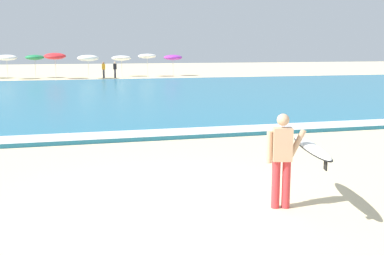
{
  "coord_description": "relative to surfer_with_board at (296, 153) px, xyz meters",
  "views": [
    {
      "loc": [
        -1.76,
        -8.16,
        2.86
      ],
      "look_at": [
        0.85,
        1.7,
        1.1
      ],
      "focal_mm": 43.24,
      "sensor_mm": 36.0,
      "label": 1
    }
  ],
  "objects": [
    {
      "name": "beach_umbrella_3",
      "position": [
        -5.07,
        38.28,
        1.1
      ],
      "size": [
        2.01,
        2.05,
        2.5
      ],
      "color": "beige",
      "rests_on": "ground"
    },
    {
      "name": "beach_umbrella_1",
      "position": [
        -9.4,
        38.97,
        0.97
      ],
      "size": [
        1.9,
        1.93,
        2.31
      ],
      "color": "beige",
      "rests_on": "ground"
    },
    {
      "name": "surf_foam",
      "position": [
        -2.09,
        7.32,
        -0.88
      ],
      "size": [
        120.0,
        1.28,
        0.01
      ],
      "primitive_type": "cube",
      "color": "white",
      "rests_on": "sea"
    },
    {
      "name": "beachgoer_near_row_mid",
      "position": [
        0.48,
        38.36,
        -0.19
      ],
      "size": [
        0.32,
        0.2,
        1.58
      ],
      "color": "#383842",
      "rests_on": "ground"
    },
    {
      "name": "beach_umbrella_5",
      "position": [
        1.36,
        40.43,
        0.84
      ],
      "size": [
        2.01,
        2.03,
        2.18
      ],
      "color": "beige",
      "rests_on": "ground"
    },
    {
      "name": "beach_umbrella_7",
      "position": [
        6.73,
        40.42,
        0.88
      ],
      "size": [
        1.94,
        1.94,
        2.19
      ],
      "color": "beige",
      "rests_on": "ground"
    },
    {
      "name": "beach_umbrella_4",
      "position": [
        -2.07,
        37.72,
        0.92
      ],
      "size": [
        1.99,
        2.01,
        2.27
      ],
      "color": "beige",
      "rests_on": "ground"
    },
    {
      "name": "beach_umbrella_6",
      "position": [
        3.9,
        39.76,
        1.04
      ],
      "size": [
        1.85,
        1.87,
        2.35
      ],
      "color": "beige",
      "rests_on": "ground"
    },
    {
      "name": "sea",
      "position": [
        -2.09,
        20.72,
        -0.96
      ],
      "size": [
        120.0,
        28.0,
        0.14
      ],
      "primitive_type": "cube",
      "color": "teal",
      "rests_on": "ground"
    },
    {
      "name": "beach_umbrella_2",
      "position": [
        -7.0,
        40.32,
        0.95
      ],
      "size": [
        1.79,
        1.8,
        2.25
      ],
      "color": "beige",
      "rests_on": "ground"
    },
    {
      "name": "beachgoer_near_row_left",
      "position": [
        -0.61,
        38.29,
        -0.19
      ],
      "size": [
        0.32,
        0.2,
        1.58
      ],
      "color": "#383842",
      "rests_on": "ground"
    },
    {
      "name": "ground_plane",
      "position": [
        -2.09,
        0.86,
        -1.03
      ],
      "size": [
        160.0,
        160.0,
        0.0
      ],
      "primitive_type": "plane",
      "color": "beige"
    },
    {
      "name": "surfer_with_board",
      "position": [
        0.0,
        0.0,
        0.0
      ],
      "size": [
        1.23,
        2.32,
        1.73
      ],
      "color": "red",
      "rests_on": "ground"
    }
  ]
}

